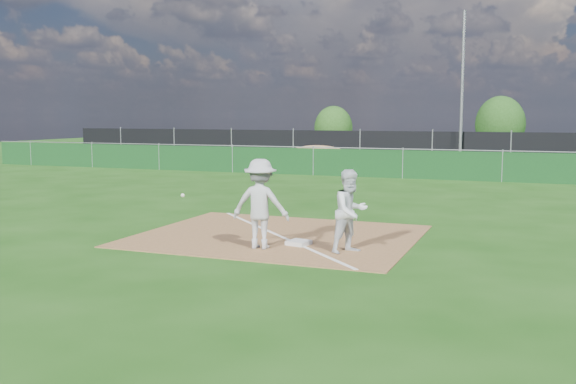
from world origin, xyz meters
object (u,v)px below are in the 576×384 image
(runner, at_px, (351,211))
(car_left, at_px, (339,145))
(light_pole, at_px, (462,89))
(car_right, at_px, (563,151))
(first_base, at_px, (299,243))
(tree_left, at_px, (333,128))
(car_mid, at_px, (445,149))
(play_at_first, at_px, (260,204))
(tree_mid, at_px, (500,124))

(runner, bearing_deg, car_left, 50.68)
(light_pole, height_order, car_right, light_pole)
(first_base, xyz_separation_m, tree_left, (-9.72, 33.65, 1.66))
(first_base, bearing_deg, car_right, 78.00)
(light_pole, bearing_deg, car_left, 151.20)
(runner, bearing_deg, car_mid, 37.23)
(play_at_first, bearing_deg, tree_left, 104.93)
(first_base, xyz_separation_m, runner, (1.18, -0.29, 0.75))
(runner, distance_m, car_right, 28.19)
(car_mid, xyz_separation_m, car_right, (6.44, 1.13, -0.03))
(light_pole, height_order, tree_left, light_pole)
(runner, bearing_deg, tree_left, 51.24)
(tree_mid, bearing_deg, car_left, -139.99)
(car_right, relative_size, tree_left, 1.31)
(car_left, distance_m, tree_mid, 12.16)
(light_pole, relative_size, runner, 4.90)
(light_pole, relative_size, tree_left, 2.39)
(car_mid, xyz_separation_m, tree_mid, (2.60, 8.28, 1.38))
(car_left, height_order, tree_mid, tree_mid)
(light_pole, bearing_deg, play_at_first, -93.24)
(car_mid, bearing_deg, car_left, 109.55)
(runner, distance_m, car_left, 28.45)
(first_base, height_order, tree_mid, tree_mid)
(play_at_first, height_order, car_left, play_at_first)
(runner, xyz_separation_m, car_mid, (-1.77, 26.67, -0.14))
(tree_left, height_order, tree_mid, tree_mid)
(car_left, xyz_separation_m, tree_left, (-2.47, 6.77, 0.92))
(tree_mid, bearing_deg, car_right, -61.75)
(runner, height_order, tree_left, tree_left)
(light_pole, bearing_deg, car_mid, 108.58)
(first_base, xyz_separation_m, car_mid, (-0.59, 26.38, 0.61))
(first_base, bearing_deg, tree_mid, 86.68)
(runner, relative_size, tree_left, 0.49)
(play_at_first, distance_m, car_right, 28.83)
(light_pole, xyz_separation_m, car_mid, (-1.30, 3.88, -3.33))
(light_pole, bearing_deg, car_right, 44.28)
(car_mid, bearing_deg, runner, -152.35)
(car_mid, bearing_deg, tree_mid, 6.38)
(light_pole, distance_m, car_mid, 5.27)
(runner, height_order, car_left, runner)
(play_at_first, height_order, tree_left, tree_left)
(light_pole, bearing_deg, first_base, -91.81)
(tree_mid, bearing_deg, tree_left, -175.09)
(first_base, relative_size, car_mid, 0.10)
(first_base, bearing_deg, runner, -13.65)
(first_base, height_order, runner, runner)
(play_at_first, xyz_separation_m, tree_mid, (2.61, 35.24, 1.13))
(runner, bearing_deg, tree_mid, 32.07)
(car_left, bearing_deg, first_base, -167.71)
(light_pole, relative_size, play_at_first, 3.44)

